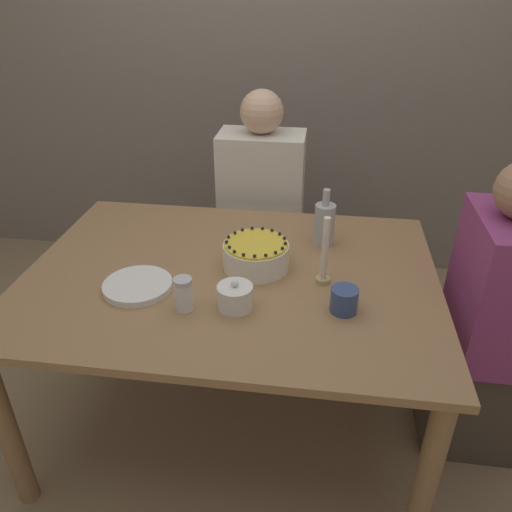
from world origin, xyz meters
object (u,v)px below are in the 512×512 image
sugar_bowl (235,297)px  person_man_blue_shirt (261,229)px  candle (324,257)px  sugar_shaker (184,294)px  person_woman_floral (484,334)px  cake (256,255)px  bottle (324,223)px

sugar_bowl → person_man_blue_shirt: (-0.04, 0.94, -0.24)m
sugar_bowl → person_man_blue_shirt: person_man_blue_shirt is taller
sugar_bowl → person_man_blue_shirt: bearing=92.4°
candle → sugar_shaker: bearing=-153.2°
candle → person_woman_floral: person_woman_floral is taller
cake → sugar_shaker: 0.34m
bottle → candle: bearing=-89.0°
bottle → person_man_blue_shirt: size_ratio=0.19×
sugar_shaker → person_woman_floral: size_ratio=0.10×
bottle → person_man_blue_shirt: (-0.31, 0.47, -0.28)m
cake → sugar_bowl: cake is taller
cake → person_woman_floral: person_woman_floral is taller
sugar_shaker → person_man_blue_shirt: person_man_blue_shirt is taller
cake → bottle: (0.24, 0.22, 0.04)m
bottle → sugar_bowl: bearing=-119.6°
sugar_bowl → candle: candle is taller
sugar_bowl → candle: bearing=34.5°
sugar_bowl → bottle: size_ratio=0.50×
bottle → cake: bearing=-137.5°
bottle → person_woman_floral: (0.61, -0.21, -0.31)m
sugar_bowl → candle: 0.34m
sugar_bowl → person_woman_floral: person_woman_floral is taller
cake → sugar_bowl: bearing=-96.9°
cake → sugar_shaker: (-0.19, -0.29, 0.01)m
sugar_shaker → bottle: size_ratio=0.50×
sugar_shaker → person_man_blue_shirt: bearing=83.0°
sugar_bowl → person_man_blue_shirt: size_ratio=0.09×
candle → person_woman_floral: 0.69m
sugar_bowl → person_woman_floral: bearing=16.6°
sugar_shaker → person_woman_floral: (1.04, 0.29, -0.28)m
candle → person_man_blue_shirt: (-0.31, 0.76, -0.30)m
candle → sugar_bowl: bearing=-145.5°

